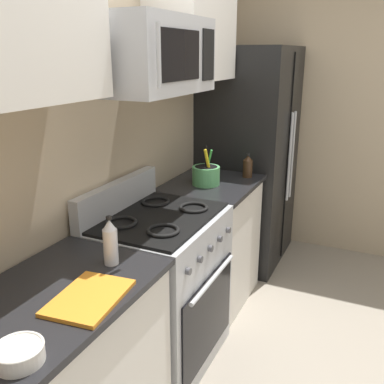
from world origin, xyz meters
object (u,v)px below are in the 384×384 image
at_px(cutting_board, 89,297).
at_px(prep_bowl, 19,353).
at_px(range_oven, 161,288).
at_px(microwave, 150,55).
at_px(refrigerator, 249,158).
at_px(bottle_vinegar, 110,242).
at_px(utensil_crock, 206,175).
at_px(bottle_soy, 248,166).

height_order(cutting_board, prep_bowl, prep_bowl).
bearing_deg(cutting_board, range_oven, 11.15).
relative_size(microwave, cutting_board, 2.24).
relative_size(range_oven, microwave, 1.52).
bearing_deg(refrigerator, microwave, 178.44).
relative_size(range_oven, bottle_vinegar, 4.98).
relative_size(utensil_crock, bottle_vinegar, 1.25).
xyz_separation_m(range_oven, microwave, (-0.00, 0.03, 1.29)).
relative_size(refrigerator, prep_bowl, 12.24).
bearing_deg(prep_bowl, cutting_board, 4.14).
xyz_separation_m(bottle_vinegar, prep_bowl, (-0.63, -0.12, -0.07)).
xyz_separation_m(microwave, utensil_crock, (0.70, -0.01, -0.79)).
distance_m(cutting_board, prep_bowl, 0.36).
bearing_deg(bottle_soy, cutting_board, 179.30).
xyz_separation_m(utensil_crock, bottle_vinegar, (-1.25, -0.09, 0.03)).
height_order(microwave, bottle_vinegar, microwave).
bearing_deg(bottle_soy, refrigerator, 16.43).
height_order(bottle_soy, prep_bowl, bottle_soy).
distance_m(utensil_crock, prep_bowl, 1.89).
height_order(utensil_crock, bottle_vinegar, utensil_crock).
bearing_deg(cutting_board, bottle_soy, -0.70).
distance_m(refrigerator, microwave, 1.79).
xyz_separation_m(refrigerator, utensil_crock, (-0.87, 0.04, 0.06)).
bearing_deg(range_oven, utensil_crock, 1.52).
bearing_deg(prep_bowl, utensil_crock, 6.25).
bearing_deg(microwave, cutting_board, -167.13).
relative_size(cutting_board, bottle_soy, 1.82).
distance_m(utensil_crock, bottle_soy, 0.36).
bearing_deg(microwave, range_oven, -89.93).
distance_m(cutting_board, bottle_soy, 1.83).
bearing_deg(refrigerator, bottle_vinegar, -178.55).
xyz_separation_m(range_oven, bottle_soy, (1.01, -0.18, 0.52)).
xyz_separation_m(refrigerator, bottle_vinegar, (-2.12, -0.05, 0.09)).
distance_m(refrigerator, bottle_vinegar, 2.12).
relative_size(refrigerator, bottle_soy, 10.42).
bearing_deg(bottle_soy, prep_bowl, -179.90).
height_order(range_oven, prep_bowl, range_oven).
bearing_deg(prep_bowl, range_oven, 9.04).
bearing_deg(bottle_soy, utensil_crock, 146.31).
bearing_deg(cutting_board, microwave, 12.87).
bearing_deg(range_oven, cutting_board, -168.85).
distance_m(range_oven, prep_bowl, 1.28).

